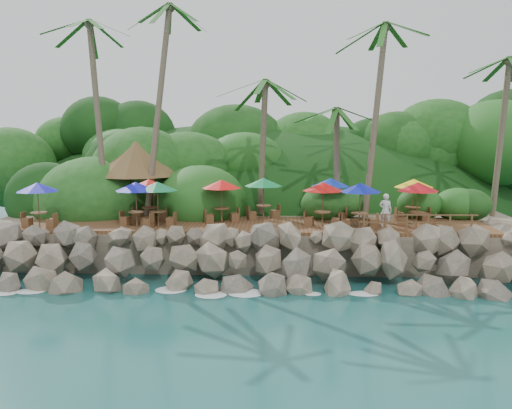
{
  "coord_description": "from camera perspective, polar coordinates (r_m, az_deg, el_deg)",
  "views": [
    {
      "loc": [
        1.29,
        -23.62,
        7.67
      ],
      "look_at": [
        0.0,
        6.0,
        3.4
      ],
      "focal_mm": 37.24,
      "sensor_mm": 36.0,
      "label": 1
    }
  ],
  "objects": [
    {
      "name": "land_base",
      "position": [
        40.19,
        0.62,
        -1.29
      ],
      "size": [
        32.0,
        25.2,
        2.1
      ],
      "primitive_type": "cube",
      "color": "gray",
      "rests_on": "ground"
    },
    {
      "name": "dining_clusters",
      "position": [
        29.8,
        0.01,
        1.78
      ],
      "size": [
        23.16,
        5.47,
        2.46
      ],
      "color": "brown",
      "rests_on": "terrace"
    },
    {
      "name": "palms",
      "position": [
        32.79,
        3.47,
        16.39
      ],
      "size": [
        30.42,
        6.81,
        14.2
      ],
      "color": "brown",
      "rests_on": "ground"
    },
    {
      "name": "seawall",
      "position": [
        26.47,
        -0.38,
        -6.07
      ],
      "size": [
        29.0,
        4.0,
        2.3
      ],
      "primitive_type": null,
      "color": "gray",
      "rests_on": "ground"
    },
    {
      "name": "railing",
      "position": [
        28.59,
        16.97,
        -1.76
      ],
      "size": [
        6.1,
        0.1,
        1.0
      ],
      "color": "brown",
      "rests_on": "terrace"
    },
    {
      "name": "foam_line",
      "position": [
        25.14,
        -0.57,
        -9.5
      ],
      "size": [
        25.2,
        0.8,
        0.06
      ],
      "color": "white",
      "rests_on": "ground"
    },
    {
      "name": "waiter",
      "position": [
        29.64,
        13.75,
        -0.65
      ],
      "size": [
        0.8,
        0.66,
        1.87
      ],
      "primitive_type": "imported",
      "rotation": [
        0.0,
        0.0,
        2.77
      ],
      "color": "silver",
      "rests_on": "terrace"
    },
    {
      "name": "terrace",
      "position": [
        30.15,
        0.0,
        -2.26
      ],
      "size": [
        26.0,
        5.0,
        0.2
      ],
      "primitive_type": "cube",
      "color": "brown",
      "rests_on": "land_base"
    },
    {
      "name": "jungle_foliage",
      "position": [
        39.39,
        0.57,
        -3.03
      ],
      "size": [
        44.0,
        16.0,
        12.0
      ],
      "primitive_type": null,
      "color": "#143811",
      "rests_on": "ground"
    },
    {
      "name": "ground",
      "position": [
        24.87,
        -0.61,
        -9.77
      ],
      "size": [
        140.0,
        140.0,
        0.0
      ],
      "primitive_type": "plane",
      "color": "#19514F",
      "rests_on": "ground"
    },
    {
      "name": "palapa",
      "position": [
        34.51,
        -12.73,
        4.87
      ],
      "size": [
        5.35,
        5.35,
        4.6
      ],
      "color": "brown",
      "rests_on": "ground"
    },
    {
      "name": "jungle_hill",
      "position": [
        47.75,
        0.91,
        -1.05
      ],
      "size": [
        44.8,
        28.0,
        15.4
      ],
      "primitive_type": "ellipsoid",
      "color": "#143811",
      "rests_on": "ground"
    }
  ]
}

